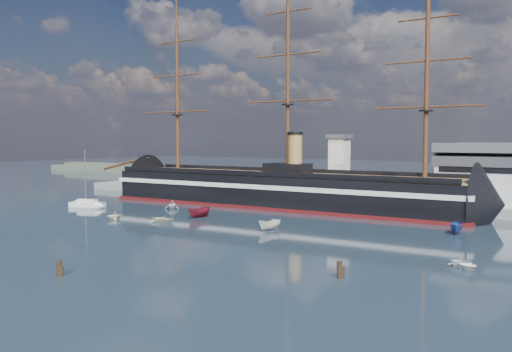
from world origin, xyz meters
The scene contains 15 objects.
ground centered at (0.00, 40.00, 0.00)m, with size 600.00×600.00×0.00m, color #1F2D3C.
quay centered at (10.00, 76.00, 0.00)m, with size 180.00×18.00×2.00m, color slate.
quay_tower centered at (3.00, 73.00, 9.75)m, with size 5.00×5.00×15.00m.
shoreline centered at (-139.23, 135.00, 1.45)m, with size 120.00×10.00×4.00m.
warship centered at (-7.45, 60.00, 4.04)m, with size 113.01×17.78×53.94m.
sailboat centered at (-42.62, 34.20, 0.86)m, with size 8.72×5.28×13.43m.
motorboat_a centered at (-9.51, 35.30, 0.00)m, with size 6.64×2.44×2.66m, color maroon.
motorboat_b centered at (-11.55, 27.02, 0.00)m, with size 3.05×1.22×1.42m, color white.
motorboat_c centered at (10.92, 30.10, 0.00)m, with size 5.75×2.11×2.30m, color silver.
motorboat_d centered at (-23.88, 42.82, 0.00)m, with size 6.04×2.62×2.22m, color white.
motorboat_e centered at (46.71, 19.53, 0.00)m, with size 2.87×1.15×1.34m, color white.
motorboat_f centered at (38.73, 44.81, 0.00)m, with size 6.05×2.22×2.42m, color navy.
motorboat_g centered at (-21.75, 23.94, 0.00)m, with size 5.05×2.19×1.85m, color #EEE2C3.
piling_near_mid centered at (8.93, -11.52, 0.00)m, with size 0.64×0.64×2.56m, color black.
piling_far_right centered at (36.16, 6.15, 0.00)m, with size 0.64×0.64×2.68m, color black.
Camera 1 is at (64.76, -52.18, 15.95)m, focal length 40.00 mm.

